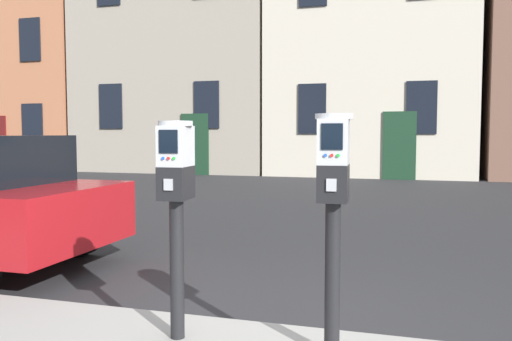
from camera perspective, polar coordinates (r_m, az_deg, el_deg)
name	(u,v)px	position (r m, az deg, el deg)	size (l,w,h in m)	color
parking_meter_near_kerb	(176,190)	(3.40, -8.51, -2.02)	(0.23, 0.26, 1.38)	black
parking_meter_twin_adjacent	(333,191)	(3.11, 8.24, -2.14)	(0.23, 0.26, 1.42)	black
townhouse_cream_stone	(25,22)	(26.59, -23.35, 14.36)	(8.28, 6.33, 12.70)	#B7704C
townhouse_brownstone	(187,2)	(22.05, -7.39, 17.36)	(7.39, 5.29, 13.06)	#9E9384
townhouse_grey_stucco	(374,4)	(20.39, 12.44, 16.97)	(6.71, 5.65, 12.07)	beige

